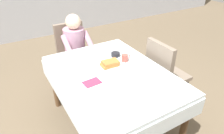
% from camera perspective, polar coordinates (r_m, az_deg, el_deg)
% --- Properties ---
extents(ground_plane, '(14.00, 14.00, 0.00)m').
position_cam_1_polar(ground_plane, '(2.64, -0.03, -15.41)').
color(ground_plane, brown).
extents(dining_table_main, '(1.12, 1.52, 0.74)m').
position_cam_1_polar(dining_table_main, '(2.22, -0.03, -3.64)').
color(dining_table_main, silver).
rests_on(dining_table_main, ground).
extents(chair_diner, '(0.44, 0.45, 0.93)m').
position_cam_1_polar(chair_diner, '(3.21, -10.92, 4.72)').
color(chair_diner, '#7A6B5B').
rests_on(chair_diner, ground).
extents(diner_person, '(0.40, 0.43, 1.12)m').
position_cam_1_polar(diner_person, '(3.02, -10.10, 6.00)').
color(diner_person, '#B2849E').
rests_on(diner_person, ground).
extents(chair_right_side, '(0.45, 0.44, 0.93)m').
position_cam_1_polar(chair_right_side, '(2.70, 14.20, -0.97)').
color(chair_right_side, '#7A6B5B').
rests_on(chair_right_side, ground).
extents(plate_breakfast, '(0.28, 0.28, 0.02)m').
position_cam_1_polar(plate_breakfast, '(2.27, -0.57, 0.13)').
color(plate_breakfast, white).
rests_on(plate_breakfast, dining_table_main).
extents(breakfast_stack, '(0.20, 0.14, 0.05)m').
position_cam_1_polar(breakfast_stack, '(2.26, -0.58, 1.01)').
color(breakfast_stack, '#A36B33').
rests_on(breakfast_stack, plate_breakfast).
extents(cup_coffee, '(0.11, 0.08, 0.08)m').
position_cam_1_polar(cup_coffee, '(2.38, 3.63, 2.54)').
color(cup_coffee, '#B24C42').
rests_on(cup_coffee, dining_table_main).
extents(bowl_butter, '(0.11, 0.11, 0.04)m').
position_cam_1_polar(bowl_butter, '(2.50, 1.00, 3.55)').
color(bowl_butter, black).
rests_on(bowl_butter, dining_table_main).
extents(syrup_pitcher, '(0.08, 0.08, 0.07)m').
position_cam_1_polar(syrup_pitcher, '(2.30, -9.22, 1.01)').
color(syrup_pitcher, silver).
rests_on(syrup_pitcher, dining_table_main).
extents(fork_left_of_plate, '(0.03, 0.18, 0.00)m').
position_cam_1_polar(fork_left_of_plate, '(2.18, -4.62, -1.51)').
color(fork_left_of_plate, silver).
rests_on(fork_left_of_plate, dining_table_main).
extents(knife_right_of_plate, '(0.03, 0.20, 0.00)m').
position_cam_1_polar(knife_right_of_plate, '(2.35, 3.69, 1.00)').
color(knife_right_of_plate, silver).
rests_on(knife_right_of_plate, dining_table_main).
extents(spoon_near_edge, '(0.15, 0.02, 0.00)m').
position_cam_1_polar(spoon_near_edge, '(2.04, 4.73, -4.10)').
color(spoon_near_edge, silver).
rests_on(spoon_near_edge, dining_table_main).
extents(napkin_folded, '(0.18, 0.13, 0.01)m').
position_cam_1_polar(napkin_folded, '(2.03, -5.61, -4.32)').
color(napkin_folded, '#8C2D4C').
rests_on(napkin_folded, dining_table_main).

